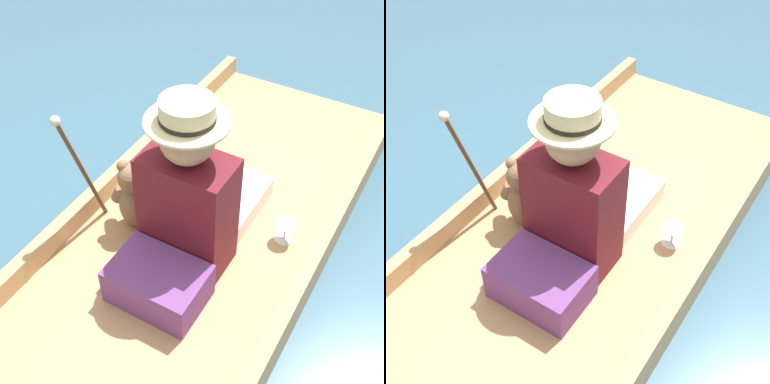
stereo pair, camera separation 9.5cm
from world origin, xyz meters
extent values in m
plane|color=#385B70|center=(0.00, 0.00, 0.00)|extent=(16.00, 16.00, 0.00)
cube|color=tan|center=(0.00, 0.00, 0.05)|extent=(1.15, 3.05, 0.11)
cube|color=tan|center=(-0.55, 0.00, 0.16)|extent=(0.06, 3.05, 0.11)
cube|color=tan|center=(0.55, 0.00, 0.16)|extent=(0.06, 3.05, 0.11)
cube|color=#6B3875|center=(0.03, -0.30, 0.20)|extent=(0.39, 0.28, 0.18)
cube|color=white|center=(0.02, 0.30, 0.16)|extent=(0.34, 0.46, 0.11)
cube|color=#5B141E|center=(0.02, -0.04, 0.39)|extent=(0.38, 0.23, 0.57)
cube|color=beige|center=(0.02, 0.08, 0.44)|extent=(0.04, 0.01, 0.31)
cube|color=white|center=(-0.08, 0.08, 0.46)|extent=(0.02, 0.01, 0.34)
cube|color=white|center=(0.13, 0.08, 0.46)|extent=(0.02, 0.01, 0.34)
sphere|color=tan|center=(0.02, -0.04, 0.79)|extent=(0.22, 0.22, 0.22)
cylinder|color=beige|center=(0.02, -0.04, 0.86)|extent=(0.33, 0.33, 0.01)
cylinder|color=beige|center=(0.02, -0.04, 0.91)|extent=(0.21, 0.21, 0.08)
cylinder|color=black|center=(0.02, -0.04, 0.88)|extent=(0.22, 0.22, 0.02)
ellipsoid|color=#846042|center=(-0.30, 0.01, 0.23)|extent=(0.16, 0.13, 0.24)
sphere|color=#846042|center=(-0.30, 0.01, 0.40)|extent=(0.14, 0.14, 0.14)
sphere|color=brown|center=(-0.30, 0.06, 0.39)|extent=(0.06, 0.06, 0.06)
sphere|color=#846042|center=(-0.34, 0.01, 0.46)|extent=(0.06, 0.06, 0.06)
sphere|color=#846042|center=(-0.25, 0.01, 0.46)|extent=(0.06, 0.06, 0.06)
cylinder|color=#846042|center=(-0.38, 0.01, 0.27)|extent=(0.09, 0.06, 0.10)
cylinder|color=#846042|center=(-0.21, 0.01, 0.27)|extent=(0.09, 0.06, 0.10)
sphere|color=#846042|center=(-0.34, 0.04, 0.14)|extent=(0.07, 0.07, 0.07)
sphere|color=#846042|center=(-0.25, 0.04, 0.14)|extent=(0.07, 0.07, 0.07)
cylinder|color=silver|center=(0.36, 0.27, 0.11)|extent=(0.09, 0.09, 0.01)
cylinder|color=silver|center=(0.36, 0.27, 0.14)|extent=(0.01, 0.01, 0.06)
cone|color=silver|center=(0.36, 0.27, 0.19)|extent=(0.10, 0.10, 0.05)
cylinder|color=brown|center=(-0.48, -0.11, 0.45)|extent=(0.02, 0.22, 0.68)
sphere|color=beige|center=(-0.48, -0.21, 0.79)|extent=(0.04, 0.04, 0.04)
camera|label=1|loc=(0.83, -1.42, 2.00)|focal=50.00mm
camera|label=2|loc=(0.91, -1.37, 2.00)|focal=50.00mm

